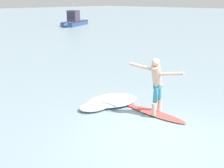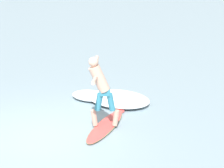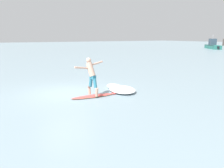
# 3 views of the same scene
# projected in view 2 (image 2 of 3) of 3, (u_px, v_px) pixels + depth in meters

# --- Properties ---
(ground_plane) EXTENTS (200.00, 200.00, 0.00)m
(ground_plane) POSITION_uv_depth(u_px,v_px,m) (40.00, 136.00, 12.83)
(ground_plane) COLOR gray
(surfboard) EXTENTS (0.60, 2.35, 0.20)m
(surfboard) POSITION_uv_depth(u_px,v_px,m) (106.00, 126.00, 13.33)
(surfboard) COLOR #DC4741
(surfboard) RESTS_ON ground
(surfer) EXTENTS (0.86, 1.65, 1.79)m
(surfer) POSITION_uv_depth(u_px,v_px,m) (100.00, 85.00, 12.93)
(surfer) COLOR tan
(surfer) RESTS_ON surfboard
(wave_foam_at_tail) EXTENTS (1.17, 0.85, 0.22)m
(wave_foam_at_tail) POSITION_uv_depth(u_px,v_px,m) (91.00, 96.00, 15.13)
(wave_foam_at_tail) COLOR white
(wave_foam_at_tail) RESTS_ON ground
(wave_foam_at_nose) EXTENTS (2.03, 1.64, 0.23)m
(wave_foam_at_nose) POSITION_uv_depth(u_px,v_px,m) (119.00, 99.00, 14.88)
(wave_foam_at_nose) COLOR white
(wave_foam_at_nose) RESTS_ON ground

